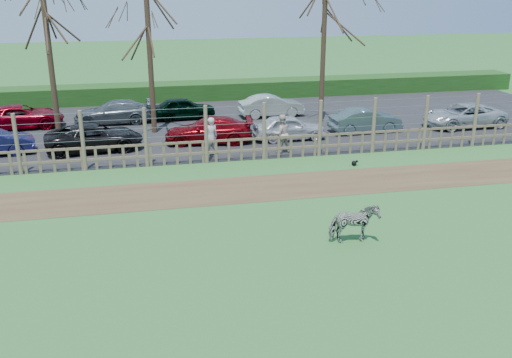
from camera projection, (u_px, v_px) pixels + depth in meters
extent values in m
plane|color=#529649|center=(240.00, 243.00, 16.95)|extent=(120.00, 120.00, 0.00)
cube|color=brown|center=(219.00, 191.00, 21.10)|extent=(34.00, 2.80, 0.01)
cube|color=#232326|center=(192.00, 126.00, 30.33)|extent=(44.00, 13.00, 0.04)
cube|color=#1E4716|center=(181.00, 92.00, 36.61)|extent=(46.00, 2.00, 1.10)
cube|color=brown|center=(207.00, 153.00, 24.18)|extent=(30.00, 0.06, 0.10)
cube|color=brown|center=(206.00, 141.00, 24.02)|extent=(30.00, 0.06, 0.10)
cylinder|color=brown|center=(17.00, 145.00, 22.48)|extent=(0.16, 0.16, 2.50)
cylinder|color=brown|center=(83.00, 141.00, 22.96)|extent=(0.16, 0.16, 2.50)
cylinder|color=brown|center=(146.00, 138.00, 23.44)|extent=(0.16, 0.16, 2.50)
cylinder|color=brown|center=(206.00, 135.00, 23.92)|extent=(0.16, 0.16, 2.50)
cylinder|color=brown|center=(264.00, 131.00, 24.40)|extent=(0.16, 0.16, 2.50)
cylinder|color=brown|center=(320.00, 128.00, 24.88)|extent=(0.16, 0.16, 2.50)
cylinder|color=brown|center=(374.00, 126.00, 25.35)|extent=(0.16, 0.16, 2.50)
cylinder|color=brown|center=(425.00, 123.00, 25.83)|extent=(0.16, 0.16, 2.50)
cylinder|color=brown|center=(475.00, 120.00, 26.31)|extent=(0.16, 0.16, 2.50)
cylinder|color=gray|center=(206.00, 135.00, 23.92)|extent=(30.00, 0.02, 0.02)
cylinder|color=gray|center=(206.00, 125.00, 23.78)|extent=(30.00, 0.02, 0.02)
cylinder|color=gray|center=(206.00, 116.00, 23.65)|extent=(30.00, 0.02, 0.02)
cylinder|color=gray|center=(205.00, 108.00, 23.53)|extent=(30.00, 0.02, 0.02)
cylinder|color=#3D2B1E|center=(51.00, 64.00, 25.99)|extent=(0.26, 0.26, 7.50)
cylinder|color=#3D2B1E|center=(151.00, 69.00, 27.94)|extent=(0.26, 0.26, 6.50)
cylinder|color=#3D2B1E|center=(323.00, 57.00, 30.05)|extent=(0.26, 0.26, 7.00)
imported|color=gray|center=(354.00, 224.00, 16.82)|extent=(1.44, 0.66, 1.21)
imported|color=beige|center=(211.00, 137.00, 24.91)|extent=(0.70, 0.54, 1.72)
imported|color=beige|center=(281.00, 134.00, 25.39)|extent=(0.95, 0.80, 1.72)
sphere|color=black|center=(354.00, 163.00, 23.95)|extent=(0.21, 0.21, 0.21)
sphere|color=black|center=(357.00, 161.00, 23.95)|extent=(0.11, 0.11, 0.11)
imported|color=black|center=(94.00, 137.00, 25.79)|extent=(4.50, 2.42, 1.20)
imported|color=maroon|center=(209.00, 130.00, 27.00)|extent=(4.32, 2.21, 1.20)
imported|color=silver|center=(289.00, 127.00, 27.55)|extent=(3.56, 1.51, 1.20)
imported|color=#4C6164|center=(365.00, 120.00, 28.87)|extent=(3.70, 1.46, 1.20)
imported|color=silver|center=(464.00, 115.00, 29.89)|extent=(4.37, 2.12, 1.20)
imported|color=maroon|center=(20.00, 117.00, 29.66)|extent=(4.53, 2.52, 1.20)
imported|color=#586165|center=(113.00, 112.00, 30.64)|extent=(4.14, 1.70, 1.20)
imported|color=black|center=(183.00, 108.00, 31.54)|extent=(3.62, 1.68, 1.20)
imported|color=beige|center=(271.00, 106.00, 32.15)|extent=(3.71, 1.49, 1.20)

